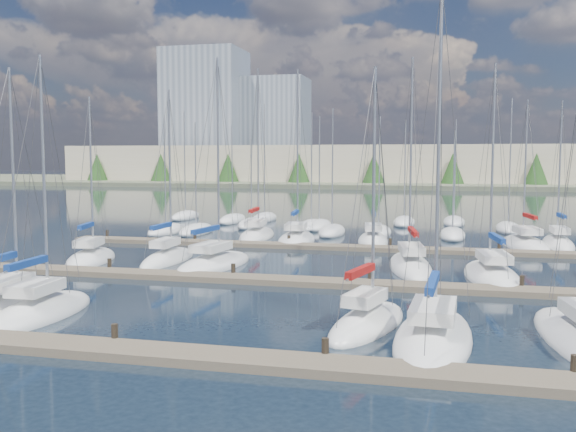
% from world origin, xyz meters
% --- Properties ---
extents(ground, '(400.00, 400.00, 0.00)m').
position_xyz_m(ground, '(0.00, 60.00, 0.00)').
color(ground, '#182431').
rests_on(ground, ground).
extents(dock_near, '(44.00, 1.93, 1.10)m').
position_xyz_m(dock_near, '(0.00, 2.01, 0.15)').
color(dock_near, '#6B5E4C').
rests_on(dock_near, ground).
extents(dock_mid, '(44.00, 1.93, 1.10)m').
position_xyz_m(dock_mid, '(0.00, 16.01, 0.15)').
color(dock_mid, '#6B5E4C').
rests_on(dock_mid, ground).
extents(dock_far, '(44.00, 1.93, 1.10)m').
position_xyz_m(dock_far, '(0.00, 30.01, 0.15)').
color(dock_far, '#6B5E4C').
rests_on(dock_far, ground).
extents(sailboat_b, '(3.58, 8.86, 11.94)m').
position_xyz_m(sailboat_b, '(-11.64, 7.02, 0.17)').
color(sailboat_b, white).
rests_on(sailboat_b, ground).
extents(sailboat_d, '(3.73, 7.14, 11.50)m').
position_xyz_m(sailboat_d, '(4.91, 7.72, 0.19)').
color(sailboat_d, white).
rests_on(sailboat_d, ground).
extents(sailboat_n, '(3.34, 8.88, 15.53)m').
position_xyz_m(sailboat_n, '(-8.03, 35.54, 0.19)').
color(sailboat_n, white).
rests_on(sailboat_n, ground).
extents(sailboat_e, '(3.41, 9.24, 14.31)m').
position_xyz_m(sailboat_e, '(7.60, 6.28, 0.18)').
color(sailboat_e, white).
rests_on(sailboat_e, ground).
extents(sailboat_o, '(3.72, 8.35, 15.10)m').
position_xyz_m(sailboat_o, '(-4.00, 33.64, 0.19)').
color(sailboat_o, white).
rests_on(sailboat_o, ground).
extents(sailboat_k, '(3.93, 9.61, 14.07)m').
position_xyz_m(sailboat_k, '(5.94, 22.48, 0.19)').
color(sailboat_k, white).
rests_on(sailboat_k, ground).
extents(sailboat_j, '(4.08, 8.79, 14.15)m').
position_xyz_m(sailboat_j, '(-6.44, 20.31, 0.18)').
color(sailboat_j, white).
rests_on(sailboat_j, ground).
extents(sailboat_l, '(3.93, 9.07, 13.23)m').
position_xyz_m(sailboat_l, '(10.73, 20.26, 0.17)').
color(sailboat_l, white).
rests_on(sailboat_l, ground).
extents(sailboat_c, '(3.03, 7.38, 12.31)m').
position_xyz_m(sailboat_c, '(-9.54, 6.37, 0.18)').
color(sailboat_c, white).
rests_on(sailboat_c, ground).
extents(sailboat_i, '(2.12, 7.40, 12.32)m').
position_xyz_m(sailboat_i, '(-10.20, 21.46, 0.20)').
color(sailboat_i, white).
rests_on(sailboat_i, ground).
extents(sailboat_q, '(4.17, 8.85, 12.31)m').
position_xyz_m(sailboat_q, '(14.28, 34.81, 0.17)').
color(sailboat_q, white).
rests_on(sailboat_q, ground).
extents(sailboat_r, '(2.22, 7.36, 12.25)m').
position_xyz_m(sailboat_r, '(16.87, 35.73, 0.19)').
color(sailboat_r, white).
rests_on(sailboat_r, ground).
extents(sailboat_h, '(4.14, 7.34, 11.88)m').
position_xyz_m(sailboat_h, '(-15.34, 20.38, 0.18)').
color(sailboat_h, white).
rests_on(sailboat_h, ground).
extents(sailboat_p, '(3.33, 7.62, 12.69)m').
position_xyz_m(sailboat_p, '(2.32, 34.48, 0.19)').
color(sailboat_p, white).
rests_on(sailboat_p, ground).
extents(distant_boats, '(36.93, 20.75, 13.30)m').
position_xyz_m(distant_boats, '(-4.34, 43.76, 0.29)').
color(distant_boats, '#9EA0A5').
rests_on(distant_boats, ground).
extents(shoreline, '(400.00, 60.00, 38.00)m').
position_xyz_m(shoreline, '(-13.29, 149.77, 7.44)').
color(shoreline, '#666B51').
rests_on(shoreline, ground).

